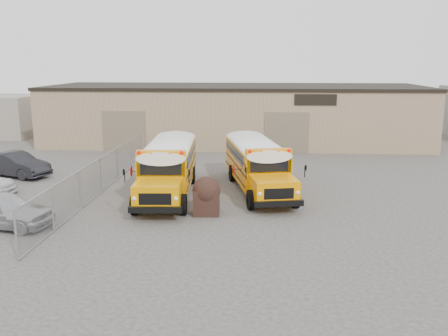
# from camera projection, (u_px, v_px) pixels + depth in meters

# --- Properties ---
(ground) EXTENTS (120.00, 120.00, 0.00)m
(ground) POSITION_uv_depth(u_px,v_px,m) (212.00, 212.00, 22.19)
(ground) COLOR #3F3C3A
(ground) RESTS_ON ground
(warehouse) EXTENTS (30.20, 10.20, 4.67)m
(warehouse) POSITION_uv_depth(u_px,v_px,m) (235.00, 113.00, 41.20)
(warehouse) COLOR tan
(warehouse) RESTS_ON ground
(chainlink_fence) EXTENTS (0.07, 18.07, 1.81)m
(chainlink_fence) POSITION_uv_depth(u_px,v_px,m) (101.00, 176.00, 25.35)
(chainlink_fence) COLOR gray
(chainlink_fence) RESTS_ON ground
(school_bus_left) EXTENTS (2.93, 9.33, 2.69)m
(school_bus_left) POSITION_uv_depth(u_px,v_px,m) (179.00, 145.00, 30.73)
(school_bus_left) COLOR #EA9300
(school_bus_left) RESTS_ON ground
(school_bus_right) EXTENTS (3.95, 9.21, 2.62)m
(school_bus_right) POSITION_uv_depth(u_px,v_px,m) (240.00, 144.00, 31.30)
(school_bus_right) COLOR #F69100
(school_bus_right) RESTS_ON ground
(tarp_bundle) EXTENTS (1.24, 1.24, 1.69)m
(tarp_bundle) POSITION_uv_depth(u_px,v_px,m) (206.00, 195.00, 21.78)
(tarp_bundle) COLOR black
(tarp_bundle) RESTS_ON ground
(car_silver) EXTENTS (4.54, 2.40, 1.47)m
(car_silver) POSITION_uv_depth(u_px,v_px,m) (0.00, 209.00, 20.12)
(car_silver) COLOR silver
(car_silver) RESTS_ON ground
(car_dark) EXTENTS (4.59, 2.97, 1.43)m
(car_dark) POSITION_uv_depth(u_px,v_px,m) (15.00, 164.00, 29.02)
(car_dark) COLOR black
(car_dark) RESTS_ON ground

